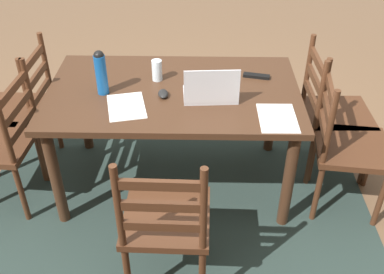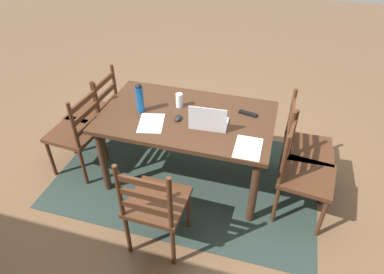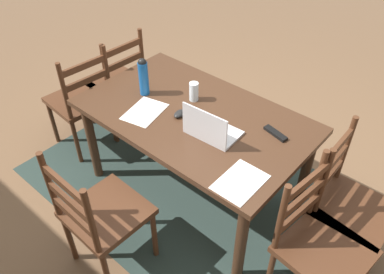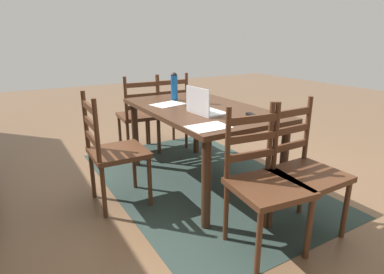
{
  "view_description": "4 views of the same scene",
  "coord_description": "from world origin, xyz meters",
  "px_view_note": "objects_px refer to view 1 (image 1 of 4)",
  "views": [
    {
      "loc": [
        -0.16,
        2.43,
        2.15
      ],
      "look_at": [
        -0.12,
        0.1,
        0.45
      ],
      "focal_mm": 42.39,
      "sensor_mm": 36.0,
      "label": 1
    },
    {
      "loc": [
        -0.75,
        2.43,
        2.45
      ],
      "look_at": [
        -0.07,
        0.06,
        0.56
      ],
      "focal_mm": 31.76,
      "sensor_mm": 36.0,
      "label": 2
    },
    {
      "loc": [
        -1.36,
        1.58,
        2.29
      ],
      "look_at": [
        -0.1,
        0.13,
        0.67
      ],
      "focal_mm": 36.28,
      "sensor_mm": 36.0,
      "label": 3
    },
    {
      "loc": [
        -2.43,
        1.53,
        1.36
      ],
      "look_at": [
        0.04,
        0.07,
        0.46
      ],
      "focal_mm": 29.75,
      "sensor_mm": 36.0,
      "label": 4
    }
  ],
  "objects_px": {
    "chair_right_far": "(2,142)",
    "computer_mouse": "(163,94)",
    "drinking_glass": "(157,70)",
    "laptop": "(211,91)",
    "tv_remote": "(256,76)",
    "dining_table": "(174,102)",
    "water_bottle": "(101,72)",
    "chair_right_near": "(21,110)",
    "chair_left_near": "(332,113)",
    "chair_left_far": "(346,146)",
    "chair_far_head": "(166,221)"
  },
  "relations": [
    {
      "from": "chair_right_near",
      "to": "chair_left_far",
      "type": "bearing_deg",
      "value": 170.25
    },
    {
      "from": "drinking_glass",
      "to": "computer_mouse",
      "type": "height_order",
      "value": "drinking_glass"
    },
    {
      "from": "chair_far_head",
      "to": "water_bottle",
      "type": "relative_size",
      "value": 3.4
    },
    {
      "from": "water_bottle",
      "to": "laptop",
      "type": "bearing_deg",
      "value": 174.0
    },
    {
      "from": "chair_right_near",
      "to": "chair_far_head",
      "type": "distance_m",
      "value": 1.48
    },
    {
      "from": "chair_far_head",
      "to": "tv_remote",
      "type": "height_order",
      "value": "chair_far_head"
    },
    {
      "from": "chair_right_near",
      "to": "water_bottle",
      "type": "relative_size",
      "value": 3.4
    },
    {
      "from": "chair_left_far",
      "to": "chair_far_head",
      "type": "relative_size",
      "value": 1.0
    },
    {
      "from": "dining_table",
      "to": "chair_left_near",
      "type": "distance_m",
      "value": 1.1
    },
    {
      "from": "dining_table",
      "to": "chair_left_far",
      "type": "xyz_separation_m",
      "value": [
        -1.07,
        0.18,
        -0.19
      ]
    },
    {
      "from": "chair_far_head",
      "to": "chair_left_near",
      "type": "height_order",
      "value": "same"
    },
    {
      "from": "water_bottle",
      "to": "computer_mouse",
      "type": "distance_m",
      "value": 0.39
    },
    {
      "from": "chair_right_far",
      "to": "chair_left_near",
      "type": "height_order",
      "value": "same"
    },
    {
      "from": "chair_right_near",
      "to": "tv_remote",
      "type": "relative_size",
      "value": 5.59
    },
    {
      "from": "chair_right_near",
      "to": "tv_remote",
      "type": "height_order",
      "value": "chair_right_near"
    },
    {
      "from": "water_bottle",
      "to": "chair_right_near",
      "type": "bearing_deg",
      "value": -19.79
    },
    {
      "from": "chair_right_far",
      "to": "computer_mouse",
      "type": "bearing_deg",
      "value": -173.73
    },
    {
      "from": "drinking_glass",
      "to": "tv_remote",
      "type": "distance_m",
      "value": 0.64
    },
    {
      "from": "chair_left_near",
      "to": "laptop",
      "type": "bearing_deg",
      "value": 19.72
    },
    {
      "from": "chair_left_near",
      "to": "drinking_glass",
      "type": "height_order",
      "value": "chair_left_near"
    },
    {
      "from": "drinking_glass",
      "to": "chair_right_far",
      "type": "bearing_deg",
      "value": 18.14
    },
    {
      "from": "chair_left_near",
      "to": "chair_right_near",
      "type": "bearing_deg",
      "value": 0.03
    },
    {
      "from": "chair_right_near",
      "to": "chair_right_far",
      "type": "bearing_deg",
      "value": 89.99
    },
    {
      "from": "water_bottle",
      "to": "tv_remote",
      "type": "distance_m",
      "value": 0.99
    },
    {
      "from": "chair_far_head",
      "to": "drinking_glass",
      "type": "bearing_deg",
      "value": -83.6
    },
    {
      "from": "chair_right_far",
      "to": "drinking_glass",
      "type": "distance_m",
      "value": 1.07
    },
    {
      "from": "chair_left_near",
      "to": "drinking_glass",
      "type": "bearing_deg",
      "value": 2.99
    },
    {
      "from": "chair_far_head",
      "to": "drinking_glass",
      "type": "distance_m",
      "value": 1.03
    },
    {
      "from": "chair_far_head",
      "to": "chair_right_near",
      "type": "bearing_deg",
      "value": -43.8
    },
    {
      "from": "chair_right_far",
      "to": "chair_left_near",
      "type": "distance_m",
      "value": 2.17
    },
    {
      "from": "chair_left_far",
      "to": "chair_left_near",
      "type": "relative_size",
      "value": 1.0
    },
    {
      "from": "chair_left_near",
      "to": "tv_remote",
      "type": "bearing_deg",
      "value": 1.73
    },
    {
      "from": "laptop",
      "to": "chair_right_far",
      "type": "bearing_deg",
      "value": 3.3
    },
    {
      "from": "dining_table",
      "to": "water_bottle",
      "type": "relative_size",
      "value": 5.58
    },
    {
      "from": "dining_table",
      "to": "chair_left_near",
      "type": "bearing_deg",
      "value": -170.11
    },
    {
      "from": "chair_right_near",
      "to": "drinking_glass",
      "type": "distance_m",
      "value": 1.02
    },
    {
      "from": "chair_right_near",
      "to": "chair_right_far",
      "type": "height_order",
      "value": "same"
    },
    {
      "from": "laptop",
      "to": "chair_left_near",
      "type": "bearing_deg",
      "value": -160.28
    },
    {
      "from": "chair_left_far",
      "to": "computer_mouse",
      "type": "height_order",
      "value": "chair_left_far"
    },
    {
      "from": "chair_right_near",
      "to": "drinking_glass",
      "type": "bearing_deg",
      "value": 176.39
    },
    {
      "from": "chair_right_far",
      "to": "computer_mouse",
      "type": "distance_m",
      "value": 1.06
    },
    {
      "from": "chair_right_far",
      "to": "water_bottle",
      "type": "distance_m",
      "value": 0.78
    },
    {
      "from": "computer_mouse",
      "to": "chair_left_near",
      "type": "bearing_deg",
      "value": -174.52
    },
    {
      "from": "chair_left_far",
      "to": "chair_right_far",
      "type": "relative_size",
      "value": 1.0
    },
    {
      "from": "chair_far_head",
      "to": "chair_left_far",
      "type": "bearing_deg",
      "value": -148.46
    },
    {
      "from": "chair_right_near",
      "to": "chair_left_near",
      "type": "xyz_separation_m",
      "value": [
        -2.14,
        -0.0,
        0.0
      ]
    },
    {
      "from": "drinking_glass",
      "to": "computer_mouse",
      "type": "bearing_deg",
      "value": 104.23
    },
    {
      "from": "chair_right_far",
      "to": "computer_mouse",
      "type": "xyz_separation_m",
      "value": [
        -1.01,
        -0.11,
        0.3
      ]
    },
    {
      "from": "laptop",
      "to": "tv_remote",
      "type": "height_order",
      "value": "laptop"
    },
    {
      "from": "chair_right_near",
      "to": "chair_right_far",
      "type": "relative_size",
      "value": 1.0
    }
  ]
}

